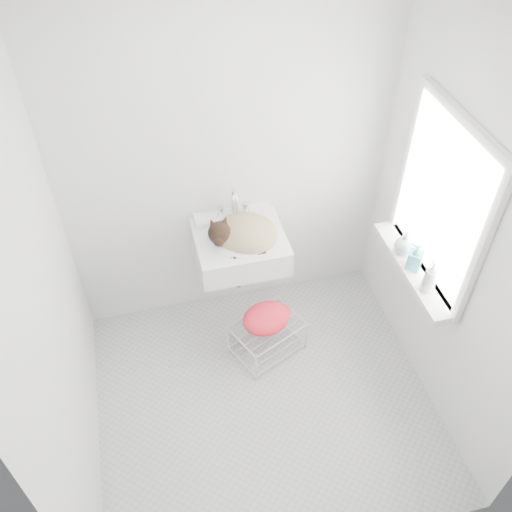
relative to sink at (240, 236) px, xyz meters
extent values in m
cube|color=#B1B1B2|center=(-0.02, -0.74, -0.85)|extent=(2.20, 2.00, 0.02)
cube|color=white|center=(-0.02, -0.74, 1.65)|extent=(2.20, 2.00, 0.02)
cube|color=silver|center=(-0.02, 0.26, 0.40)|extent=(2.20, 0.02, 2.50)
cube|color=silver|center=(1.08, -0.74, 0.40)|extent=(0.02, 2.00, 2.50)
cube|color=silver|center=(-1.12, -0.74, 0.40)|extent=(0.02, 2.00, 2.50)
cube|color=white|center=(1.07, -0.54, 0.50)|extent=(0.01, 0.80, 1.00)
cube|color=white|center=(1.05, -0.54, 0.50)|extent=(0.04, 0.90, 1.10)
cube|color=white|center=(0.99, -0.54, -0.02)|extent=(0.16, 0.88, 0.04)
cube|color=white|center=(0.00, 0.00, 0.00)|extent=(0.60, 0.52, 0.24)
ellipsoid|color=tan|center=(0.03, -0.01, 0.03)|extent=(0.49, 0.44, 0.21)
sphere|color=black|center=(-0.13, -0.08, 0.13)|extent=(0.19, 0.19, 0.15)
torus|color=#A72208|center=(-0.11, -0.08, 0.08)|extent=(0.16, 0.16, 0.06)
cube|color=silver|center=(0.11, -0.33, -0.70)|extent=(0.55, 0.48, 0.28)
ellipsoid|color=#F34320|center=(0.10, -0.32, -0.54)|extent=(0.39, 0.32, 0.14)
imported|color=silver|center=(0.98, -0.74, 0.00)|extent=(0.08, 0.08, 0.19)
imported|color=teal|center=(0.98, -0.55, 0.00)|extent=(0.12, 0.12, 0.19)
imported|color=silver|center=(0.98, -0.40, 0.00)|extent=(0.15, 0.15, 0.16)
camera|label=1|loc=(-0.56, -2.67, 2.45)|focal=38.72mm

